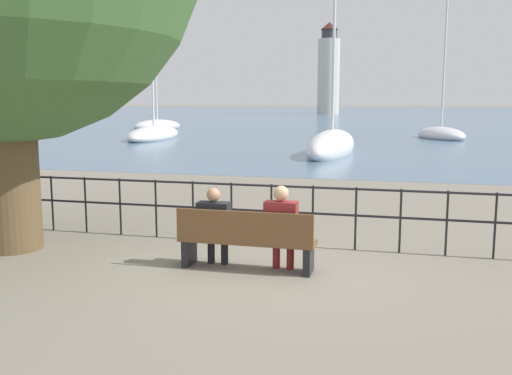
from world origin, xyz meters
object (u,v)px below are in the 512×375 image
(park_bench, at_px, (246,241))
(sailboat_4, at_px, (154,135))
(seated_person_left, at_px, (215,223))
(sailboat_0, at_px, (332,146))
(sailboat_1, at_px, (441,134))
(seated_person_right, at_px, (281,224))
(harbor_lighthouse, at_px, (329,72))
(sailboat_5, at_px, (157,126))

(park_bench, bearing_deg, sailboat_4, 117.37)
(seated_person_left, xyz_separation_m, sailboat_0, (-0.73, 19.24, -0.30))
(sailboat_0, bearing_deg, seated_person_left, -85.43)
(sailboat_1, bearing_deg, seated_person_left, -120.26)
(seated_person_right, relative_size, sailboat_1, 0.10)
(park_bench, relative_size, sailboat_4, 0.18)
(park_bench, bearing_deg, harbor_lighthouse, 97.13)
(sailboat_0, distance_m, sailboat_5, 28.41)
(seated_person_right, bearing_deg, park_bench, -171.43)
(seated_person_right, bearing_deg, harbor_lighthouse, 97.39)
(sailboat_5, bearing_deg, sailboat_1, 2.39)
(park_bench, relative_size, harbor_lighthouse, 0.11)
(park_bench, height_order, sailboat_1, sailboat_1)
(sailboat_0, bearing_deg, park_bench, -83.94)
(park_bench, relative_size, seated_person_left, 1.70)
(park_bench, xyz_separation_m, seated_person_right, (0.51, 0.08, 0.25))
(sailboat_0, height_order, harbor_lighthouse, harbor_lighthouse)
(seated_person_right, distance_m, sailboat_5, 45.46)
(seated_person_right, relative_size, harbor_lighthouse, 0.07)
(sailboat_4, distance_m, harbor_lighthouse, 84.01)
(sailboat_0, height_order, sailboat_1, sailboat_1)
(sailboat_0, bearing_deg, sailboat_1, 69.44)
(seated_person_right, bearing_deg, sailboat_4, 118.27)
(sailboat_5, distance_m, harbor_lighthouse, 71.17)
(seated_person_right, height_order, sailboat_4, sailboat_4)
(seated_person_left, distance_m, sailboat_0, 19.26)
(seated_person_left, height_order, seated_person_right, seated_person_right)
(sailboat_1, bearing_deg, harbor_lighthouse, 81.43)
(harbor_lighthouse, bearing_deg, sailboat_1, -76.87)
(seated_person_left, distance_m, sailboat_1, 32.91)
(sailboat_0, relative_size, sailboat_5, 0.90)
(sailboat_1, xyz_separation_m, harbor_lighthouse, (-18.29, 78.44, 8.28))
(park_bench, relative_size, sailboat_5, 0.21)
(sailboat_1, bearing_deg, sailboat_5, 140.11)
(park_bench, distance_m, sailboat_1, 32.92)
(seated_person_left, distance_m, seated_person_right, 1.02)
(sailboat_4, bearing_deg, sailboat_1, 7.20)
(seated_person_right, xyz_separation_m, sailboat_4, (-14.73, 27.40, -0.40))
(seated_person_right, distance_m, sailboat_0, 19.33)
(sailboat_4, bearing_deg, sailboat_0, -40.39)
(sailboat_0, height_order, sailboat_4, sailboat_4)
(park_bench, height_order, sailboat_4, sailboat_4)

